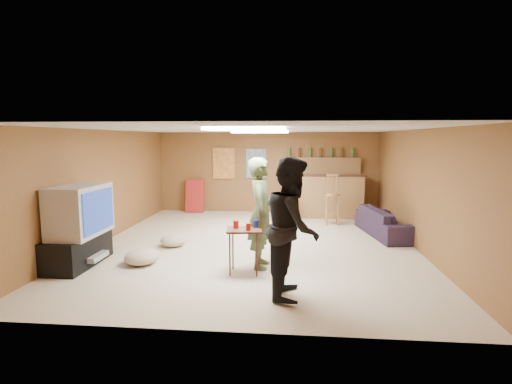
# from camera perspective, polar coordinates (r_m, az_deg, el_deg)

# --- Properties ---
(ground) EXTENTS (7.00, 7.00, 0.00)m
(ground) POSITION_cam_1_polar(r_m,az_deg,el_deg) (7.75, -0.14, -7.55)
(ground) COLOR beige
(ground) RESTS_ON ground
(ceiling) EXTENTS (6.00, 7.00, 0.02)m
(ceiling) POSITION_cam_1_polar(r_m,az_deg,el_deg) (7.48, -0.14, 8.95)
(ceiling) COLOR silver
(ceiling) RESTS_ON ground
(wall_back) EXTENTS (6.00, 0.02, 2.20)m
(wall_back) POSITION_cam_1_polar(r_m,az_deg,el_deg) (11.00, 1.61, 2.80)
(wall_back) COLOR brown
(wall_back) RESTS_ON ground
(wall_front) EXTENTS (6.00, 0.02, 2.20)m
(wall_front) POSITION_cam_1_polar(r_m,az_deg,el_deg) (4.11, -4.84, -5.46)
(wall_front) COLOR brown
(wall_front) RESTS_ON ground
(wall_left) EXTENTS (0.02, 7.00, 2.20)m
(wall_left) POSITION_cam_1_polar(r_m,az_deg,el_deg) (8.37, -21.05, 0.75)
(wall_left) COLOR brown
(wall_left) RESTS_ON ground
(wall_right) EXTENTS (0.02, 7.00, 2.20)m
(wall_right) POSITION_cam_1_polar(r_m,az_deg,el_deg) (7.84, 22.25, 0.26)
(wall_right) COLOR brown
(wall_right) RESTS_ON ground
(tv_stand) EXTENTS (0.55, 1.30, 0.50)m
(tv_stand) POSITION_cam_1_polar(r_m,az_deg,el_deg) (7.09, -24.08, -7.58)
(tv_stand) COLOR black
(tv_stand) RESTS_ON ground
(dvd_box) EXTENTS (0.35, 0.50, 0.08)m
(dvd_box) POSITION_cam_1_polar(r_m,az_deg,el_deg) (7.01, -22.45, -8.50)
(dvd_box) COLOR #B2B2B7
(dvd_box) RESTS_ON tv_stand
(tv_body) EXTENTS (0.60, 1.10, 0.80)m
(tv_body) POSITION_cam_1_polar(r_m,az_deg,el_deg) (6.92, -23.86, -2.41)
(tv_body) COLOR #B2B2B7
(tv_body) RESTS_ON tv_stand
(tv_screen) EXTENTS (0.02, 0.95, 0.65)m
(tv_screen) POSITION_cam_1_polar(r_m,az_deg,el_deg) (6.77, -21.57, -2.50)
(tv_screen) COLOR navy
(tv_screen) RESTS_ON tv_body
(bar_counter) EXTENTS (2.00, 0.60, 1.10)m
(bar_counter) POSITION_cam_1_polar(r_m,az_deg,el_deg) (10.52, 9.57, -0.54)
(bar_counter) COLOR olive
(bar_counter) RESTS_ON ground
(bar_lip) EXTENTS (2.10, 0.12, 0.05)m
(bar_lip) POSITION_cam_1_polar(r_m,az_deg,el_deg) (10.21, 9.74, 2.31)
(bar_lip) COLOR #3F1D14
(bar_lip) RESTS_ON bar_counter
(bar_shelf) EXTENTS (2.00, 0.18, 0.05)m
(bar_shelf) POSITION_cam_1_polar(r_m,az_deg,el_deg) (10.88, 9.51, 4.75)
(bar_shelf) COLOR olive
(bar_shelf) RESTS_ON bar_backing
(bar_backing) EXTENTS (2.00, 0.14, 0.60)m
(bar_backing) POSITION_cam_1_polar(r_m,az_deg,el_deg) (10.92, 9.47, 3.18)
(bar_backing) COLOR olive
(bar_backing) RESTS_ON bar_counter
(poster_left) EXTENTS (0.60, 0.03, 0.85)m
(poster_left) POSITION_cam_1_polar(r_m,az_deg,el_deg) (11.09, -4.62, 4.11)
(poster_left) COLOR #BF3F26
(poster_left) RESTS_ON wall_back
(poster_right) EXTENTS (0.55, 0.03, 0.80)m
(poster_right) POSITION_cam_1_polar(r_m,az_deg,el_deg) (10.97, 0.03, 4.09)
(poster_right) COLOR #334C99
(poster_right) RESTS_ON wall_back
(folding_chair_stack) EXTENTS (0.50, 0.26, 0.91)m
(folding_chair_stack) POSITION_cam_1_polar(r_m,az_deg,el_deg) (11.19, -8.75, -0.56)
(folding_chair_stack) COLOR red
(folding_chair_stack) RESTS_ON ground
(ceiling_panel_front) EXTENTS (1.20, 0.60, 0.04)m
(ceiling_panel_front) POSITION_cam_1_polar(r_m,az_deg,el_deg) (5.98, -1.54, 8.98)
(ceiling_panel_front) COLOR white
(ceiling_panel_front) RESTS_ON ceiling
(ceiling_panel_back) EXTENTS (1.20, 0.60, 0.04)m
(ceiling_panel_back) POSITION_cam_1_polar(r_m,az_deg,el_deg) (8.67, 0.62, 8.57)
(ceiling_panel_back) COLOR white
(ceiling_panel_back) RESTS_ON ceiling
(person_olive) EXTENTS (0.42, 0.64, 1.74)m
(person_olive) POSITION_cam_1_polar(r_m,az_deg,el_deg) (6.26, 0.73, -3.01)
(person_olive) COLOR #485531
(person_olive) RESTS_ON ground
(person_black) EXTENTS (0.73, 0.91, 1.80)m
(person_black) POSITION_cam_1_polar(r_m,az_deg,el_deg) (5.15, 5.24, -5.05)
(person_black) COLOR black
(person_black) RESTS_ON ground
(sofa) EXTENTS (1.05, 2.03, 0.56)m
(sofa) POSITION_cam_1_polar(r_m,az_deg,el_deg) (8.88, 18.21, -4.10)
(sofa) COLOR black
(sofa) RESTS_ON ground
(tray_table) EXTENTS (0.57, 0.48, 0.68)m
(tray_table) POSITION_cam_1_polar(r_m,az_deg,el_deg) (6.11, -1.66, -8.42)
(tray_table) COLOR #3F1D14
(tray_table) RESTS_ON ground
(cup_red_near) EXTENTS (0.11, 0.11, 0.12)m
(cup_red_near) POSITION_cam_1_polar(r_m,az_deg,el_deg) (6.07, -2.88, -4.63)
(cup_red_near) COLOR #AD1E0B
(cup_red_near) RESTS_ON tray_table
(cup_red_far) EXTENTS (0.10, 0.10, 0.11)m
(cup_red_far) POSITION_cam_1_polar(r_m,az_deg,el_deg) (5.93, -1.10, -4.97)
(cup_red_far) COLOR #AD1E0B
(cup_red_far) RESTS_ON tray_table
(cup_blue) EXTENTS (0.08, 0.08, 0.11)m
(cup_blue) POSITION_cam_1_polar(r_m,az_deg,el_deg) (6.11, 0.02, -4.55)
(cup_blue) COLOR navy
(cup_blue) RESTS_ON tray_table
(bar_stool_left) EXTENTS (0.41, 0.41, 1.11)m
(bar_stool_left) POSITION_cam_1_polar(r_m,az_deg,el_deg) (9.86, 4.54, -0.96)
(bar_stool_left) COLOR olive
(bar_stool_left) RESTS_ON ground
(bar_stool_right) EXTENTS (0.47, 0.47, 1.14)m
(bar_stool_right) POSITION_cam_1_polar(r_m,az_deg,el_deg) (9.62, 10.86, -1.23)
(bar_stool_right) COLOR olive
(bar_stool_right) RESTS_ON ground
(cushion_near_tv) EXTENTS (0.51, 0.51, 0.23)m
(cushion_near_tv) POSITION_cam_1_polar(r_m,az_deg,el_deg) (6.91, -15.74, -8.74)
(cushion_near_tv) COLOR tan
(cushion_near_tv) RESTS_ON ground
(cushion_mid) EXTENTS (0.64, 0.64, 0.22)m
(cushion_mid) POSITION_cam_1_polar(r_m,az_deg,el_deg) (7.79, -11.72, -6.79)
(cushion_mid) COLOR tan
(cushion_mid) RESTS_ON ground
(cushion_far) EXTENTS (0.71, 0.71, 0.24)m
(cushion_far) POSITION_cam_1_polar(r_m,az_deg,el_deg) (6.82, -16.08, -8.92)
(cushion_far) COLOR tan
(cushion_far) RESTS_ON ground
(bottle_row) EXTENTS (1.76, 0.08, 0.26)m
(bottle_row) POSITION_cam_1_polar(r_m,az_deg,el_deg) (10.85, 9.22, 5.57)
(bottle_row) COLOR #3F7233
(bottle_row) RESTS_ON bar_shelf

